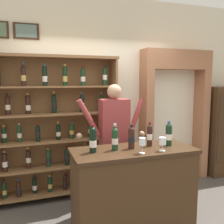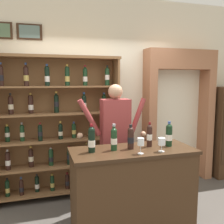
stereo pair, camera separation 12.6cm
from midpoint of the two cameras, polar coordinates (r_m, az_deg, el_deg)
name	(u,v)px [view 2 (the right image)]	position (r m, az deg, el deg)	size (l,w,h in m)	color
back_wall	(99,94)	(4.21, -2.18, 4.11)	(12.00, 0.19, 3.16)	beige
wine_shelf	(58,125)	(3.88, -11.28, -2.85)	(1.88, 0.37, 2.17)	brown
archway_doorway	(176,106)	(4.67, 15.21, 1.31)	(1.29, 0.45, 2.34)	#9E6647
tasting_counter	(132,191)	(3.11, 5.92, -17.59)	(1.44, 0.61, 1.02)	#422B19
shopkeeper	(115,133)	(3.46, 1.78, -4.87)	(0.99, 0.22, 1.76)	#2D3347
tasting_bottle_prosecco	(92,139)	(2.77, -3.39, -6.25)	(0.08, 0.08, 0.32)	black
tasting_bottle_grappa	(114,138)	(2.84, 1.72, -6.04)	(0.07, 0.07, 0.30)	#19381E
tasting_bottle_brunello	(131,137)	(2.91, 5.55, -5.80)	(0.07, 0.07, 0.29)	black
tasting_bottle_bianco	(149,135)	(3.04, 9.75, -5.24)	(0.07, 0.07, 0.30)	black
tasting_bottle_vin_santo	(169,135)	(3.11, 14.05, -5.05)	(0.08, 0.08, 0.30)	black
wine_glass_center	(162,142)	(2.86, 12.56, -6.77)	(0.08, 0.08, 0.16)	silver
wine_glass_spare	(141,143)	(2.74, 7.92, -6.97)	(0.07, 0.07, 0.18)	silver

